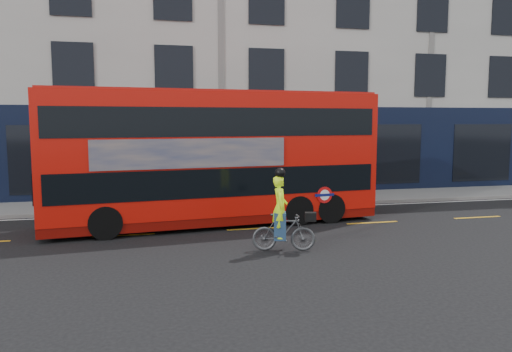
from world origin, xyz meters
name	(u,v)px	position (x,y,z in m)	size (l,w,h in m)	color
ground	(267,240)	(0.00, 0.00, 0.00)	(120.00, 120.00, 0.00)	black
pavement	(228,202)	(0.00, 6.50, 0.06)	(60.00, 3.00, 0.12)	slate
kerb	(235,208)	(0.00, 5.00, 0.07)	(60.00, 0.12, 0.13)	slate
building_terrace	(206,41)	(0.00, 12.94, 7.49)	(50.00, 10.07, 15.00)	#B9B8AF
road_edge_line	(236,211)	(0.00, 4.70, 0.00)	(58.00, 0.10, 0.01)	silver
lane_dashes	(255,229)	(0.00, 1.50, 0.00)	(58.00, 0.12, 0.01)	gold
bus	(215,157)	(-1.09, 2.54, 2.21)	(10.90, 3.51, 4.32)	red
cyclist	(283,223)	(0.10, -1.27, 0.73)	(1.70, 0.85, 2.18)	#474A4D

